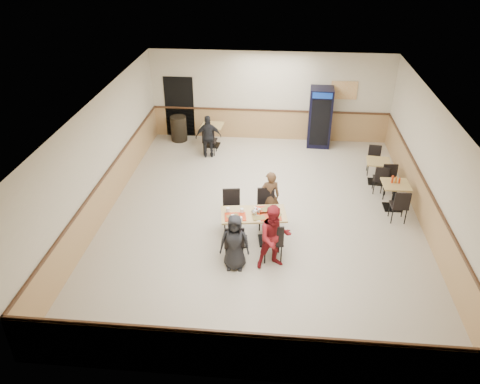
# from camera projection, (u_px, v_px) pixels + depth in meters

# --- Properties ---
(ground) EXTENTS (10.00, 10.00, 0.00)m
(ground) POSITION_uv_depth(u_px,v_px,m) (262.00, 216.00, 12.04)
(ground) COLOR beige
(ground) RESTS_ON ground
(room_shell) EXTENTS (10.00, 10.00, 10.00)m
(room_shell) POSITION_uv_depth(u_px,v_px,m) (326.00, 155.00, 13.80)
(room_shell) COLOR silver
(room_shell) RESTS_ON ground
(main_table) EXTENTS (1.57, 0.95, 0.79)m
(main_table) POSITION_uv_depth(u_px,v_px,m) (253.00, 223.00, 10.80)
(main_table) COLOR black
(main_table) RESTS_ON ground
(main_chairs) EXTENTS (1.55, 1.91, 1.01)m
(main_chairs) POSITION_uv_depth(u_px,v_px,m) (251.00, 224.00, 10.81)
(main_chairs) COLOR black
(main_chairs) RESTS_ON ground
(diner_woman_left) EXTENTS (0.65, 0.43, 1.31)m
(diner_woman_left) POSITION_uv_depth(u_px,v_px,m) (235.00, 242.00, 9.93)
(diner_woman_left) COLOR black
(diner_woman_left) RESTS_ON ground
(diner_woman_right) EXTENTS (0.88, 0.77, 1.52)m
(diner_woman_right) POSITION_uv_depth(u_px,v_px,m) (274.00, 237.00, 9.92)
(diner_woman_right) COLOR maroon
(diner_woman_right) RESTS_ON ground
(diner_man_opposite) EXTENTS (0.56, 0.44, 1.37)m
(diner_man_opposite) POSITION_uv_depth(u_px,v_px,m) (270.00, 197.00, 11.52)
(diner_man_opposite) COLOR brown
(diner_man_opposite) RESTS_ON ground
(lone_diner) EXTENTS (0.86, 0.48, 1.38)m
(lone_diner) POSITION_uv_depth(u_px,v_px,m) (208.00, 137.00, 14.72)
(lone_diner) COLOR black
(lone_diner) RESTS_ON ground
(tabletop_clutter) EXTENTS (1.31, 0.77, 0.12)m
(tabletop_clutter) POSITION_uv_depth(u_px,v_px,m) (254.00, 214.00, 10.60)
(tabletop_clutter) COLOR red
(tabletop_clutter) RESTS_ON main_table
(side_table_near) EXTENTS (0.69, 0.69, 0.73)m
(side_table_near) POSITION_uv_depth(u_px,v_px,m) (395.00, 192.00, 12.13)
(side_table_near) COLOR black
(side_table_near) RESTS_ON ground
(side_table_near_chair_south) EXTENTS (0.44, 0.44, 0.92)m
(side_table_near_chair_south) POSITION_uv_depth(u_px,v_px,m) (399.00, 204.00, 11.64)
(side_table_near_chair_south) COLOR black
(side_table_near_chair_south) RESTS_ON ground
(side_table_near_chair_north) EXTENTS (0.44, 0.44, 0.92)m
(side_table_near_chair_north) POSITION_uv_depth(u_px,v_px,m) (390.00, 182.00, 12.64)
(side_table_near_chair_north) COLOR black
(side_table_near_chair_north) RESTS_ON ground
(side_table_far) EXTENTS (0.70, 0.70, 0.69)m
(side_table_far) POSITION_uv_depth(u_px,v_px,m) (377.00, 168.00, 13.35)
(side_table_far) COLOR black
(side_table_far) RESTS_ON ground
(side_table_far_chair_south) EXTENTS (0.44, 0.44, 0.87)m
(side_table_far_chair_south) POSITION_uv_depth(u_px,v_px,m) (380.00, 178.00, 12.88)
(side_table_far_chair_south) COLOR black
(side_table_far_chair_south) RESTS_ON ground
(side_table_far_chair_north) EXTENTS (0.44, 0.44, 0.87)m
(side_table_far_chair_north) POSITION_uv_depth(u_px,v_px,m) (374.00, 160.00, 13.83)
(side_table_far_chair_north) COLOR black
(side_table_far_chair_north) RESTS_ON ground
(condiment_caddy) EXTENTS (0.23, 0.06, 0.20)m
(condiment_caddy) POSITION_uv_depth(u_px,v_px,m) (395.00, 180.00, 12.00)
(condiment_caddy) COLOR red
(condiment_caddy) RESTS_ON side_table_near
(back_table) EXTENTS (0.75, 0.75, 0.75)m
(back_table) POSITION_uv_depth(u_px,v_px,m) (212.00, 132.00, 15.55)
(back_table) COLOR black
(back_table) RESTS_ON ground
(back_table_chair_lone) EXTENTS (0.47, 0.47, 0.95)m
(back_table_chair_lone) POSITION_uv_depth(u_px,v_px,m) (210.00, 140.00, 15.05)
(back_table_chair_lone) COLOR black
(back_table_chair_lone) RESTS_ON ground
(pepsi_cooler) EXTENTS (0.77, 0.78, 1.97)m
(pepsi_cooler) POSITION_uv_depth(u_px,v_px,m) (320.00, 117.00, 15.37)
(pepsi_cooler) COLOR black
(pepsi_cooler) RESTS_ON ground
(trash_bin) EXTENTS (0.54, 0.54, 0.86)m
(trash_bin) POSITION_uv_depth(u_px,v_px,m) (179.00, 129.00, 15.98)
(trash_bin) COLOR black
(trash_bin) RESTS_ON ground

